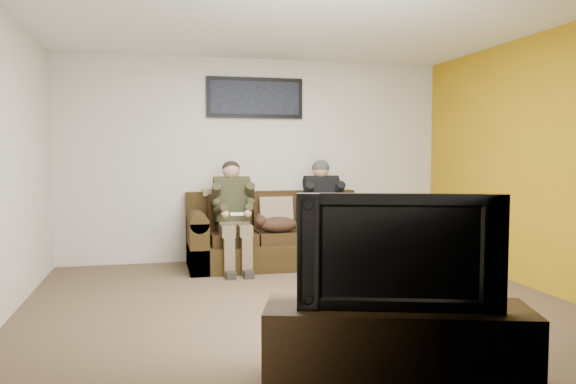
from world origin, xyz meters
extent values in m
plane|color=brown|center=(0.00, 0.00, 0.00)|extent=(5.00, 5.00, 0.00)
plane|color=silver|center=(0.00, 0.00, 2.60)|extent=(5.00, 5.00, 0.00)
plane|color=beige|center=(0.00, 2.25, 1.30)|extent=(5.00, 0.00, 5.00)
plane|color=beige|center=(0.00, -2.25, 1.30)|extent=(5.00, 0.00, 5.00)
plane|color=beige|center=(-2.50, 0.00, 1.30)|extent=(0.00, 4.50, 4.50)
plane|color=beige|center=(2.50, 0.00, 1.30)|extent=(0.00, 4.50, 4.50)
plane|color=#B58A12|center=(2.49, 0.00, 1.30)|extent=(0.00, 4.50, 4.50)
cube|color=#30220E|center=(0.18, 1.75, 0.15)|extent=(2.20, 0.95, 0.30)
cube|color=#30220E|center=(0.18, 2.12, 0.60)|extent=(2.20, 0.20, 0.60)
cube|color=#30220E|center=(-0.81, 1.75, 0.30)|extent=(0.22, 0.95, 0.60)
cube|color=#30220E|center=(1.17, 1.75, 0.30)|extent=(0.22, 0.95, 0.60)
cylinder|color=#30220E|center=(-0.81, 1.75, 0.60)|extent=(0.22, 0.95, 0.22)
cylinder|color=#30220E|center=(1.17, 1.75, 0.60)|extent=(0.22, 0.95, 0.22)
cube|color=#34220F|center=(-0.38, 1.70, 0.37)|extent=(0.55, 0.60, 0.14)
cube|color=#34220F|center=(-0.38, 1.98, 0.66)|extent=(0.55, 0.14, 0.44)
cube|color=#34220F|center=(0.18, 1.70, 0.37)|extent=(0.55, 0.60, 0.14)
cube|color=#34220F|center=(0.18, 1.98, 0.66)|extent=(0.55, 0.14, 0.44)
cube|color=#34220F|center=(0.75, 1.70, 0.37)|extent=(0.55, 0.60, 0.14)
cube|color=#34220F|center=(0.75, 1.98, 0.66)|extent=(0.55, 0.14, 0.44)
cube|color=#947C61|center=(0.18, 1.87, 0.64)|extent=(0.42, 0.20, 0.42)
cube|color=#BFB38D|center=(-0.48, 2.10, 0.90)|extent=(0.45, 0.22, 0.08)
cube|color=brown|center=(-0.38, 1.67, 0.51)|extent=(0.36, 0.30, 0.14)
cube|color=#2D2D1B|center=(-0.38, 1.77, 0.81)|extent=(0.40, 0.30, 0.53)
cylinder|color=#2D2D1B|center=(-0.38, 1.79, 1.02)|extent=(0.44, 0.18, 0.18)
sphere|color=tan|center=(-0.38, 1.81, 1.18)|extent=(0.21, 0.21, 0.21)
cube|color=brown|center=(-0.48, 1.47, 0.50)|extent=(0.15, 0.42, 0.13)
cube|color=brown|center=(-0.28, 1.47, 0.50)|extent=(0.15, 0.42, 0.13)
cube|color=brown|center=(-0.48, 1.27, 0.22)|extent=(0.12, 0.13, 0.44)
cube|color=brown|center=(-0.28, 1.27, 0.22)|extent=(0.12, 0.13, 0.44)
cube|color=black|center=(-0.48, 1.19, 0.04)|extent=(0.11, 0.26, 0.08)
cube|color=black|center=(-0.28, 1.19, 0.04)|extent=(0.11, 0.26, 0.08)
cylinder|color=#2D2D1B|center=(-0.58, 1.70, 0.91)|extent=(0.11, 0.30, 0.28)
cylinder|color=#2D2D1B|center=(-0.18, 1.70, 0.91)|extent=(0.11, 0.30, 0.28)
cylinder|color=#2D2D1B|center=(-0.55, 1.48, 0.75)|extent=(0.14, 0.32, 0.15)
cylinder|color=#2D2D1B|center=(-0.21, 1.48, 0.75)|extent=(0.14, 0.32, 0.15)
sphere|color=tan|center=(-0.51, 1.36, 0.70)|extent=(0.09, 0.09, 0.09)
sphere|color=tan|center=(-0.25, 1.36, 0.70)|extent=(0.09, 0.09, 0.09)
cube|color=white|center=(-0.38, 1.34, 0.70)|extent=(0.15, 0.04, 0.03)
ellipsoid|color=black|center=(-0.38, 1.83, 1.21)|extent=(0.22, 0.22, 0.17)
cube|color=black|center=(0.75, 1.67, 0.51)|extent=(0.36, 0.30, 0.14)
cube|color=black|center=(0.75, 1.77, 0.81)|extent=(0.40, 0.30, 0.53)
cylinder|color=black|center=(0.75, 1.79, 1.02)|extent=(0.44, 0.18, 0.18)
sphere|color=#AC7860|center=(0.75, 1.81, 1.18)|extent=(0.21, 0.21, 0.21)
cube|color=black|center=(0.65, 1.47, 0.50)|extent=(0.15, 0.42, 0.13)
cube|color=black|center=(0.85, 1.47, 0.50)|extent=(0.15, 0.42, 0.13)
cube|color=black|center=(0.65, 1.27, 0.22)|extent=(0.12, 0.13, 0.44)
cube|color=black|center=(0.85, 1.27, 0.22)|extent=(0.12, 0.13, 0.44)
cube|color=black|center=(0.65, 1.19, 0.04)|extent=(0.11, 0.26, 0.08)
cube|color=black|center=(0.85, 1.19, 0.04)|extent=(0.11, 0.26, 0.08)
cylinder|color=black|center=(0.55, 1.70, 0.91)|extent=(0.11, 0.30, 0.28)
cylinder|color=black|center=(0.95, 1.70, 0.91)|extent=(0.11, 0.30, 0.28)
cylinder|color=black|center=(0.58, 1.48, 0.75)|extent=(0.14, 0.32, 0.15)
cylinder|color=black|center=(0.92, 1.48, 0.75)|extent=(0.14, 0.32, 0.15)
sphere|color=#AC7860|center=(0.62, 1.36, 0.70)|extent=(0.09, 0.09, 0.09)
sphere|color=#AC7860|center=(0.88, 1.36, 0.70)|extent=(0.09, 0.09, 0.09)
cube|color=white|center=(0.75, 1.34, 0.70)|extent=(0.15, 0.04, 0.03)
ellipsoid|color=black|center=(0.75, 1.81, 1.21)|extent=(0.22, 0.22, 0.19)
ellipsoid|color=#492D1C|center=(0.14, 1.56, 0.53)|extent=(0.47, 0.26, 0.19)
sphere|color=#492D1C|center=(-0.08, 1.53, 0.59)|extent=(0.14, 0.14, 0.14)
cone|color=#492D1C|center=(-0.10, 1.50, 0.66)|extent=(0.04, 0.04, 0.04)
cone|color=#492D1C|center=(-0.10, 1.57, 0.66)|extent=(0.04, 0.04, 0.04)
cylinder|color=#492D1C|center=(0.38, 1.61, 0.50)|extent=(0.26, 0.13, 0.08)
cube|color=black|center=(-0.02, 2.22, 2.10)|extent=(1.25, 0.04, 0.52)
cube|color=black|center=(-0.02, 2.19, 2.10)|extent=(1.15, 0.01, 0.42)
cube|color=#2F200F|center=(0.11, -1.95, 0.24)|extent=(1.64, 0.95, 0.49)
imported|color=black|center=(0.11, -1.95, 0.83)|extent=(1.17, 0.50, 0.68)
camera|label=1|loc=(-1.26, -4.97, 1.39)|focal=35.00mm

